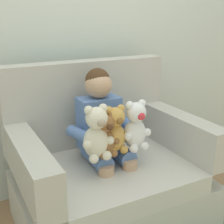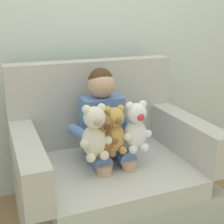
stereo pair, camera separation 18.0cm
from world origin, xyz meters
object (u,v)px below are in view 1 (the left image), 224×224
Objects in this scene: armchair at (107,174)px; plush_brown at (106,136)px; seated_child at (103,128)px; plush_white at (136,127)px; plush_cream at (97,134)px; plush_honey at (115,131)px.

armchair is 4.45× the size of plush_brown.
seated_child is 0.22m from plush_white.
plush_brown is (-0.09, -0.15, 0.34)m from armchair.
seated_child is at bearing 133.44° from armchair.
seated_child reaches higher than plush_cream.
plush_brown is 0.07m from plush_cream.
plush_brown is at bearing -110.27° from seated_child.
seated_child is at bearing 77.66° from plush_brown.
seated_child is (-0.02, 0.02, 0.32)m from armchair.
plush_cream is 1.04× the size of plush_white.
plush_honey is (-0.01, -0.13, 0.36)m from armchair.
plush_cream is at bearing -163.18° from plush_brown.
plush_brown is 0.90× the size of plush_honey.
armchair is 0.32m from seated_child.
armchair is at bearing -44.53° from seated_child.
armchair is at bearing 101.19° from plush_honey.
plush_white is at bearing 11.14° from plush_honey.
plush_honey is at bearing -96.13° from armchair.
seated_child is at bearing 108.23° from plush_honey.
seated_child reaches higher than plush_brown.
armchair is 0.38m from plush_brown.
armchair reaches higher than seated_child.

